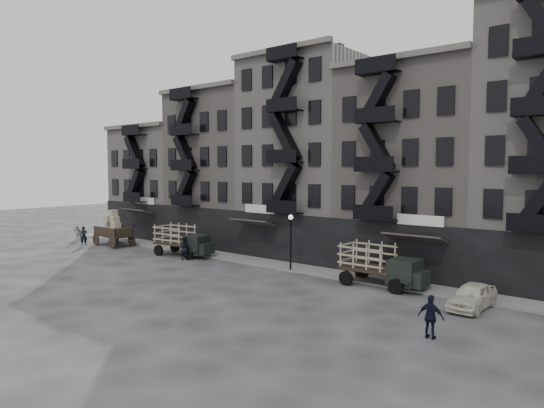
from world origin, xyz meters
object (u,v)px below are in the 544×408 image
Objects in this scene: pedestrian_west at (84,236)px; policeman at (431,317)px; stake_truck_west at (183,238)px; stake_truck_east at (381,262)px; wagon at (113,225)px; car_east at (472,296)px; pedestrian_mid at (184,248)px; horse at (77,233)px.

policeman is (36.76, -3.91, 0.04)m from pedestrian_west.
pedestrian_west is (-11.97, -2.58, -0.61)m from stake_truck_west.
policeman is at bearing -49.86° from stake_truck_east.
pedestrian_west is at bearing -136.60° from wagon.
car_east is (6.18, -1.31, -0.90)m from stake_truck_east.
car_east is (24.78, -0.43, -0.86)m from stake_truck_west.
wagon reaches higher than car_east.
stake_truck_east reaches higher than car_east.
pedestrian_mid is 0.97× the size of policeman.
wagon reaches higher than pedestrian_west.
stake_truck_west reaches higher than horse.
stake_truck_west is at bearing -177.25° from stake_truck_east.
stake_truck_east is (28.41, 1.55, -0.42)m from wagon.
wagon is 0.75× the size of stake_truck_west.
pedestrian_west is (-30.57, -3.46, -0.65)m from stake_truck_east.
car_east is at bearing 2.38° from wagon.
stake_truck_east is 2.93× the size of pedestrian_west.
stake_truck_west is at bearing -67.35° from horse.
pedestrian_west is at bearing -173.49° from stake_truck_east.
stake_truck_east is (18.60, 0.87, 0.04)m from stake_truck_west.
pedestrian_mid is at bearing -44.81° from stake_truck_west.
stake_truck_east is 2.88× the size of pedestrian_mid.
horse is 0.35× the size of stake_truck_west.
pedestrian_west is 0.99× the size of pedestrian_mid.
stake_truck_east is 1.35× the size of car_east.
stake_truck_west is 25.64m from policeman.
car_east is 2.16× the size of pedestrian_west.
pedestrian_mid reaches higher than car_east.
pedestrian_west is at bearing -173.83° from car_east.
pedestrian_mid is at bearing -0.25° from wagon.
stake_truck_west is at bearing -49.38° from pedestrian_west.
policeman is at bearing -67.62° from pedestrian_west.
wagon reaches higher than stake_truck_east.
wagon is 2.21× the size of pedestrian_west.
stake_truck_west is (9.81, 0.68, -0.45)m from wagon.
stake_truck_west reaches higher than policeman.
stake_truck_east is at bearing 155.85° from pedestrian_mid.
horse is 15.83m from stake_truck_west.
stake_truck_west is at bearing -14.56° from policeman.
stake_truck_west is 1.01× the size of stake_truck_east.
wagon reaches higher than horse.
stake_truck_west is (15.76, 1.27, 0.74)m from horse.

